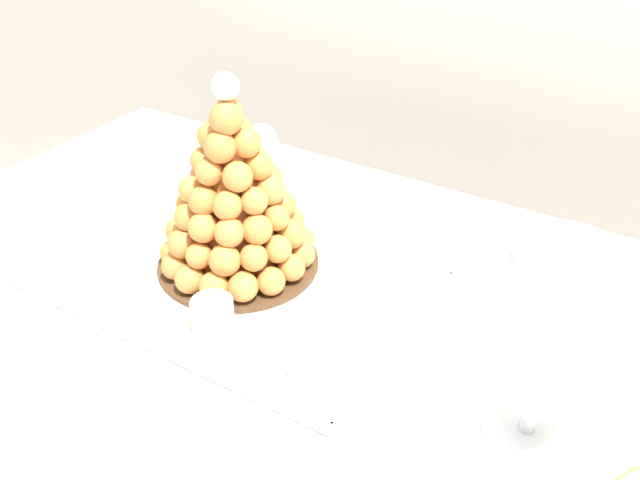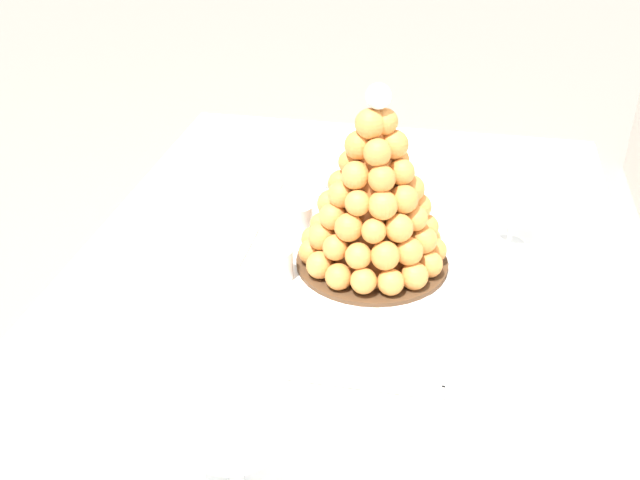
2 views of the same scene
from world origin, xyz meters
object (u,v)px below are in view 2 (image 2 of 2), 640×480
at_px(creme_brulee_ramekin, 353,193).
at_px(macaron_goblet, 228,380).
at_px(croquembouche, 374,200).
at_px(dessert_cup_centre, 275,265).
at_px(dessert_cup_mid_right, 249,322).
at_px(dessert_cup_left, 313,180).
at_px(dessert_cup_mid_left, 299,217).
at_px(wine_glass, 515,195).
at_px(serving_tray, 348,260).

height_order(creme_brulee_ramekin, macaron_goblet, macaron_goblet).
relative_size(croquembouche, creme_brulee_ramekin, 3.43).
relative_size(croquembouche, dessert_cup_centre, 5.35).
bearing_deg(dessert_cup_mid_right, dessert_cup_centre, 179.44).
bearing_deg(dessert_cup_left, macaron_goblet, 4.61).
bearing_deg(dessert_cup_mid_right, creme_brulee_ramekin, 169.37).
bearing_deg(macaron_goblet, dessert_cup_mid_left, -174.68).
bearing_deg(wine_glass, macaron_goblet, -27.45).
xyz_separation_m(dessert_cup_left, dessert_cup_mid_left, (0.16, 0.01, -0.00)).
xyz_separation_m(serving_tray, dessert_cup_centre, (0.08, -0.11, 0.03)).
relative_size(dessert_cup_left, macaron_goblet, 0.21).
relative_size(macaron_goblet, wine_glass, 1.89).
xyz_separation_m(serving_tray, croquembouche, (0.01, 0.04, 0.13)).
height_order(croquembouche, wine_glass, croquembouche).
xyz_separation_m(dessert_cup_mid_left, creme_brulee_ramekin, (-0.13, 0.08, -0.01)).
bearing_deg(dessert_cup_mid_left, dessert_cup_mid_right, -0.89).
distance_m(croquembouche, dessert_cup_mid_left, 0.21).
bearing_deg(croquembouche, serving_tray, -100.29).
distance_m(serving_tray, dessert_cup_centre, 0.14).
xyz_separation_m(dessert_cup_left, dessert_cup_centre, (0.33, 0.00, 0.00)).
height_order(serving_tray, macaron_goblet, macaron_goblet).
bearing_deg(dessert_cup_centre, croquembouche, 115.52).
bearing_deg(dessert_cup_mid_left, dessert_cup_centre, -1.19).
height_order(dessert_cup_left, creme_brulee_ramekin, dessert_cup_left).
distance_m(dessert_cup_left, dessert_cup_mid_left, 0.16).
relative_size(serving_tray, croquembouche, 2.01).
distance_m(serving_tray, dessert_cup_left, 0.27).
relative_size(dessert_cup_left, creme_brulee_ramekin, 0.58).
xyz_separation_m(dessert_cup_centre, wine_glass, (-0.20, 0.39, 0.07)).
bearing_deg(croquembouche, dessert_cup_mid_right, -34.15).
xyz_separation_m(serving_tray, macaron_goblet, (0.52, -0.05, 0.16)).
bearing_deg(creme_brulee_ramekin, macaron_goblet, -1.89).
xyz_separation_m(serving_tray, wine_glass, (-0.12, 0.28, 0.10)).
bearing_deg(wine_glass, dessert_cup_left, -108.29).
bearing_deg(dessert_cup_mid_left, creme_brulee_ramekin, 148.45).
height_order(serving_tray, wine_glass, wine_glass).
height_order(macaron_goblet, wine_glass, macaron_goblet).
height_order(dessert_cup_centre, macaron_goblet, macaron_goblet).
distance_m(serving_tray, croquembouche, 0.14).
bearing_deg(serving_tray, macaron_goblet, -5.60).
bearing_deg(macaron_goblet, wine_glass, 152.55).
bearing_deg(dessert_cup_mid_right, dessert_cup_left, 179.99).
bearing_deg(dessert_cup_centre, dessert_cup_left, -179.74).
xyz_separation_m(serving_tray, dessert_cup_mid_left, (-0.09, -0.11, 0.03)).
bearing_deg(croquembouche, dessert_cup_left, -148.27).
bearing_deg(dessert_cup_mid_left, dessert_cup_left, -178.15).
distance_m(dessert_cup_centre, wine_glass, 0.45).
relative_size(serving_tray, macaron_goblet, 2.43).
height_order(croquembouche, dessert_cup_mid_left, croquembouche).
relative_size(croquembouche, macaron_goblet, 1.21).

